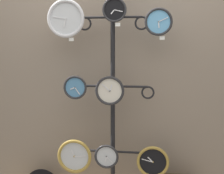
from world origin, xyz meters
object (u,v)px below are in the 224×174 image
Objects in this scene: clock_bottom_left at (75,156)px; clock_top_left at (66,19)px; clock_top_center at (114,10)px; clock_bottom_right at (153,162)px; clock_middle_left at (75,87)px; clock_top_right at (159,22)px; clock_middle_center at (110,91)px; clock_bottom_center at (107,156)px; display_stand at (113,127)px.

clock_top_left is at bearing 174.34° from clock_bottom_left.
clock_bottom_right is (0.32, 0.00, -1.24)m from clock_top_center.
clock_top_right is at bearing 0.12° from clock_middle_left.
clock_middle_center is (0.30, -0.03, -0.02)m from clock_middle_left.
clock_bottom_center is (-0.07, 0.00, -1.22)m from clock_top_center.
clock_bottom_right is (-0.03, -0.02, -1.15)m from clock_top_right.
clock_middle_center reaches higher than clock_bottom_center.
clock_bottom_center is at bearing -112.74° from display_stand.
clock_top_center is at bearing -2.09° from clock_bottom_center.
clock_middle_left is at bearing -166.38° from display_stand.
clock_bottom_center is at bearing -1.09° from clock_top_left.
display_stand is 0.41m from clock_bottom_left.
clock_top_center is 0.94× the size of clock_bottom_center.
clock_top_left is 1.55× the size of clock_middle_left.
display_stand is 10.29× the size of clock_top_center.
clock_top_right reaches higher than clock_bottom_center.
clock_bottom_right is (0.39, 0.00, -0.03)m from clock_bottom_center.
display_stand is 0.35m from clock_middle_center.
display_stand is at bearing 164.86° from clock_bottom_right.
clock_bottom_center is (0.28, -0.00, 0.01)m from clock_bottom_left.
clock_middle_center is 0.57m from clock_bottom_center.
display_stand reaches higher than clock_top_center.
display_stand is 9.98× the size of clock_middle_left.
clock_top_right is 0.92× the size of clock_middle_center.
display_stand reaches higher than clock_top_right.
clock_top_left is at bearing 178.91° from clock_bottom_center.
clock_top_center reaches higher than clock_bottom_left.
clock_bottom_center is at bearing -176.95° from clock_top_right.
clock_top_center is 0.65m from clock_middle_center.
clock_top_right is at bearing 4.58° from clock_middle_center.
clock_top_left is 1.60× the size of clock_top_center.
display_stand is 9.69× the size of clock_bottom_center.
clock_top_center is 1.28m from clock_bottom_left.
clock_top_center is (0.40, -0.01, 0.06)m from clock_top_left.
display_stand is 6.44× the size of clock_top_left.
clock_top_left is 1.39m from clock_bottom_right.
clock_bottom_left is 0.28m from clock_bottom_center.
clock_top_center is at bearing -74.83° from display_stand.
clock_bottom_right is at bearing -15.14° from display_stand.
clock_middle_left is (-0.31, -0.08, 0.35)m from display_stand.
clock_middle_center is 0.90× the size of clock_bottom_right.
clock_top_right is (0.38, -0.07, 0.89)m from display_stand.
clock_bottom_right is at bearing 0.62° from clock_top_center.
clock_top_right is 0.74× the size of clock_bottom_left.
clock_bottom_center is at bearing 163.33° from clock_middle_center.
clock_top_left is at bearing -178.79° from clock_top_right.
clock_bottom_left is 1.11× the size of clock_bottom_right.
display_stand is 8.32× the size of clock_middle_center.
clock_middle_left is (-0.34, 0.02, -0.63)m from clock_top_center.
clock_top_center is 0.72× the size of clock_bottom_right.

